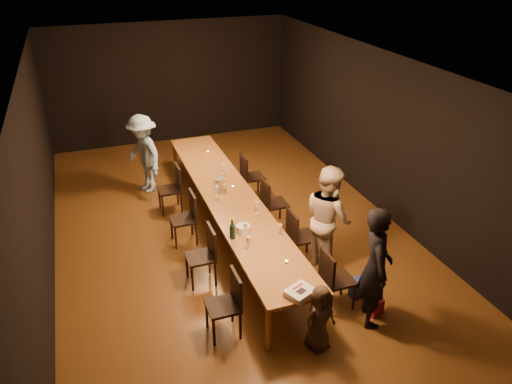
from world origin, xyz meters
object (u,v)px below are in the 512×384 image
object	(u,v)px
woman_tan	(328,218)
champagne_bottle	(232,228)
woman_birthday	(376,267)
man_blue	(144,154)
chair_right_2	(275,203)
chair_left_2	(183,219)
ice_bucket	(220,184)
chair_left_0	(223,306)
chair_right_3	(253,176)
birthday_cake	(300,292)
chair_right_0	(338,279)
chair_left_3	(169,189)
plate_stack	(243,229)
table	(230,199)
chair_right_1	(303,236)
child	(319,318)
chair_left_1	(200,256)

from	to	relation	value
woman_tan	champagne_bottle	distance (m)	1.52
woman_birthday	man_blue	bearing A→B (deg)	45.04
chair_right_2	chair_left_2	world-z (taller)	same
chair_left_2	man_blue	bearing A→B (deg)	7.67
ice_bucket	chair_right_2	bearing A→B (deg)	-19.57
chair_left_0	woman_birthday	bearing A→B (deg)	-102.10
chair_right_3	chair_left_0	xyz separation A→B (m)	(-1.70, -3.60, 0.00)
woman_tan	birthday_cake	xyz separation A→B (m)	(-1.11, -1.41, -0.09)
chair_right_0	chair_left_0	bearing A→B (deg)	-90.00
chair_right_2	chair_left_3	distance (m)	2.08
chair_left_2	plate_stack	world-z (taller)	chair_left_2
table	man_blue	distance (m)	2.51
chair_right_3	chair_left_3	size ratio (longest dim) A/B	1.00
chair_right_0	ice_bucket	bearing A→B (deg)	-161.21
chair_right_1	child	bearing A→B (deg)	-18.36
table	chair_right_2	world-z (taller)	chair_right_2
chair_right_3	woman_birthday	distance (m)	4.06
woman_tan	ice_bucket	xyz separation A→B (m)	(-1.23, 1.79, -0.03)
chair_right_0	table	bearing A→B (deg)	-160.50
chair_left_3	champagne_bottle	bearing A→B (deg)	-168.99
table	champagne_bottle	size ratio (longest dim) A/B	16.99
woman_birthday	birthday_cake	bearing A→B (deg)	112.37
man_blue	ice_bucket	bearing A→B (deg)	8.57
chair_right_1	ice_bucket	distance (m)	1.83
chair_right_3	woman_birthday	xyz separation A→B (m)	(0.30, -4.03, 0.42)
child	chair_right_2	bearing A→B (deg)	61.69
chair_left_2	chair_right_3	bearing A→B (deg)	-54.78
chair_left_0	woman_tan	size ratio (longest dim) A/B	0.53
chair_left_2	woman_birthday	bearing A→B (deg)	-144.79
chair_right_1	plate_stack	size ratio (longest dim) A/B	4.26
champagne_bottle	woman_birthday	bearing A→B (deg)	-45.26
table	chair_right_1	world-z (taller)	chair_right_1
woman_birthday	child	xyz separation A→B (m)	(-0.91, -0.23, -0.41)
chair_right_2	chair_left_3	world-z (taller)	same
chair_left_1	man_blue	xyz separation A→B (m)	(-0.30, 3.43, 0.36)
chair_left_1	woman_birthday	size ratio (longest dim) A/B	0.53
chair_right_1	plate_stack	world-z (taller)	chair_right_1
table	woman_birthday	size ratio (longest dim) A/B	3.40
man_blue	chair_left_1	bearing A→B (deg)	-15.89
chair_right_0	champagne_bottle	world-z (taller)	champagne_bottle
woman_tan	champagne_bottle	xyz separation A→B (m)	(-1.51, 0.15, 0.05)
chair_right_3	child	distance (m)	4.30
chair_right_1	chair_left_1	bearing A→B (deg)	-90.00
chair_left_1	child	size ratio (longest dim) A/B	0.98
chair_left_1	plate_stack	distance (m)	0.77
chair_right_1	chair_right_3	distance (m)	2.40
chair_left_0	chair_left_2	distance (m)	2.40
chair_left_3	child	world-z (taller)	child
chair_right_2	man_blue	bearing A→B (deg)	-138.07
woman_birthday	birthday_cake	size ratio (longest dim) A/B	4.10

